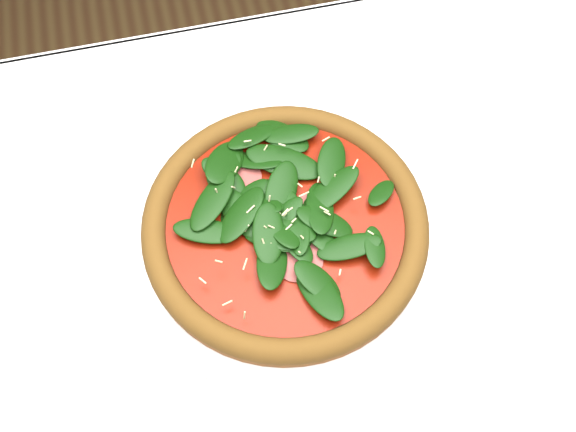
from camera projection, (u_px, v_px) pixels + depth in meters
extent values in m
plane|color=brown|center=(286.00, 402.00, 1.42)|extent=(6.00, 6.00, 0.00)
cube|color=white|center=(284.00, 271.00, 0.78)|extent=(1.20, 0.80, 0.04)
cylinder|color=#503220|center=(501.00, 140.00, 1.33)|extent=(0.06, 0.06, 0.71)
cube|color=white|center=(228.00, 73.00, 1.04)|extent=(1.20, 0.01, 0.22)
cylinder|color=white|center=(285.00, 231.00, 0.78)|extent=(0.39, 0.39, 0.01)
torus|color=white|center=(285.00, 230.00, 0.77)|extent=(0.39, 0.39, 0.01)
cylinder|color=#9C5425|center=(285.00, 227.00, 0.76)|extent=(0.37, 0.37, 0.01)
torus|color=#9B6523|center=(285.00, 223.00, 0.76)|extent=(0.38, 0.38, 0.03)
cylinder|color=#902105|center=(285.00, 223.00, 0.76)|extent=(0.31, 0.31, 0.00)
cylinder|color=#A64B42|center=(285.00, 221.00, 0.75)|extent=(0.27, 0.27, 0.00)
ellipsoid|color=#0F3509|center=(285.00, 217.00, 0.74)|extent=(0.30, 0.30, 0.03)
cylinder|color=beige|center=(285.00, 214.00, 0.74)|extent=(0.27, 0.27, 0.00)
cylinder|color=white|center=(449.00, 66.00, 0.90)|extent=(0.16, 0.16, 0.01)
torus|color=white|center=(449.00, 65.00, 0.90)|extent=(0.16, 0.16, 0.01)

